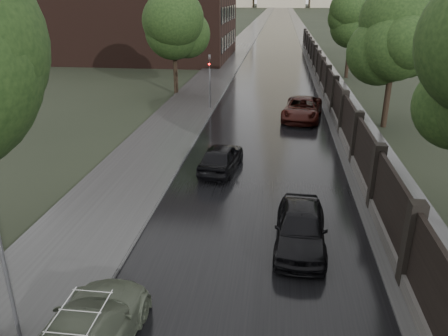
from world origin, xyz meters
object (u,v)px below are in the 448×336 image
tree_right_b (394,48)px  hatchback_left (221,157)px  tree_left_far (174,30)px  car_right_near (301,227)px  tree_right_c (351,27)px  traffic_light (210,77)px  lamp_post (0,248)px  car_right_far (302,109)px

tree_right_b → hatchback_left: size_ratio=1.77×
tree_left_far → car_right_near: size_ratio=1.76×
tree_left_far → car_right_near: tree_left_far is taller
tree_left_far → tree_right_c: size_ratio=1.05×
tree_right_b → traffic_light: size_ratio=1.75×
tree_right_b → lamp_post: tree_right_b is taller
tree_left_far → hatchback_left: size_ratio=1.86×
tree_left_far → tree_right_c: bearing=32.8°
tree_left_far → lamp_post: 28.73m
tree_left_far → hatchback_left: bearing=-70.1°
tree_right_c → traffic_light: tree_right_c is taller
traffic_light → car_right_far: 7.07m
lamp_post → car_right_far: bearing=70.4°
tree_right_c → hatchback_left: (-9.43, -26.72, -4.27)m
traffic_light → hatchback_left: (2.37, -11.72, -1.72)m
tree_right_c → car_right_near: bearing=-100.1°
tree_left_far → tree_right_c: 18.45m
tree_right_b → tree_right_c: 18.00m
car_right_near → car_right_far: (0.73, 16.41, 0.01)m
car_right_near → traffic_light: bearing=110.3°
tree_left_far → lamp_post: bearing=-84.8°
tree_right_b → hatchback_left: tree_right_b is taller
car_right_near → hatchback_left: bearing=120.9°
tree_right_b → car_right_far: 6.78m
traffic_light → car_right_far: (6.63, -1.80, -1.67)m
hatchback_left → car_right_near: (3.53, -6.50, 0.04)m
traffic_light → hatchback_left: 12.08m
hatchback_left → lamp_post: bearing=80.5°
lamp_post → car_right_near: 8.98m
traffic_light → car_right_near: traffic_light is taller
tree_right_c → car_right_far: bearing=-107.1°
lamp_post → tree_right_c: bearing=71.5°
tree_left_far → lamp_post: size_ratio=1.45×
traffic_light → tree_left_far: bearing=126.5°
lamp_post → tree_left_far: bearing=95.2°
tree_right_c → traffic_light: 19.26m
tree_right_c → lamp_post: bearing=-108.5°
car_right_near → tree_right_c: bearing=82.3°
tree_right_b → car_right_far: tree_right_b is taller
tree_left_far → traffic_light: bearing=-53.5°
tree_right_b → tree_left_far: bearing=152.7°
tree_right_b → car_right_near: size_ratio=1.67×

